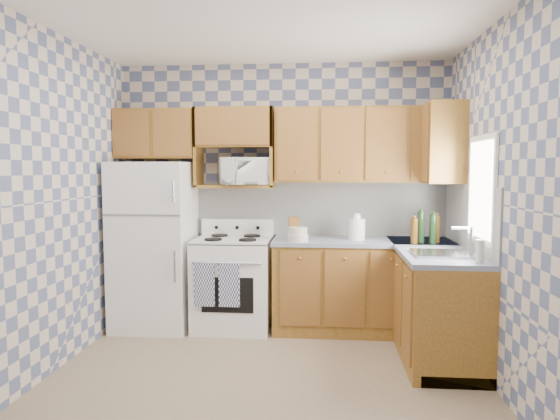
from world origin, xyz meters
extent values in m
plane|color=#7A6750|center=(0.00, 0.00, 0.00)|extent=(3.40, 3.40, 0.00)
cube|color=slate|center=(0.00, 1.60, 1.35)|extent=(3.40, 0.02, 2.70)
cube|color=slate|center=(1.70, 0.00, 1.35)|extent=(0.02, 3.20, 2.70)
cube|color=white|center=(0.40, 1.59, 1.20)|extent=(2.60, 0.02, 0.56)
cube|color=white|center=(1.69, 0.80, 1.20)|extent=(0.02, 1.60, 0.56)
cube|color=white|center=(-1.27, 1.25, 0.84)|extent=(0.75, 0.70, 1.68)
cube|color=white|center=(-0.47, 1.28, 0.45)|extent=(0.76, 0.65, 0.90)
cube|color=silver|center=(-0.47, 1.28, 0.91)|extent=(0.76, 0.65, 0.02)
cube|color=white|center=(-0.47, 1.55, 1.00)|extent=(0.76, 0.08, 0.17)
cube|color=navy|center=(-0.69, 0.93, 0.52)|extent=(0.20, 0.02, 0.42)
cube|color=navy|center=(-0.45, 0.93, 0.52)|extent=(0.20, 0.02, 0.42)
cube|color=brown|center=(0.82, 1.30, 0.44)|extent=(1.75, 0.60, 0.88)
cube|color=brown|center=(1.40, 0.80, 0.44)|extent=(0.60, 1.60, 0.88)
cube|color=slate|center=(0.82, 1.30, 0.90)|extent=(1.77, 0.63, 0.04)
cube|color=slate|center=(1.40, 0.80, 0.90)|extent=(0.63, 1.60, 0.04)
cube|color=brown|center=(0.82, 1.44, 1.85)|extent=(1.75, 0.33, 0.74)
cube|color=brown|center=(-1.29, 1.44, 1.97)|extent=(0.82, 0.33, 0.50)
cube|color=brown|center=(1.53, 1.25, 1.85)|extent=(0.33, 0.70, 0.74)
cube|color=brown|center=(-0.47, 1.44, 1.44)|extent=(0.80, 0.33, 0.03)
imported|color=white|center=(-0.37, 1.38, 1.59)|extent=(0.59, 0.49, 0.28)
cube|color=#B7B7BC|center=(1.40, 0.45, 0.93)|extent=(0.48, 0.40, 0.03)
cube|color=white|center=(1.69, 0.45, 1.45)|extent=(0.02, 0.66, 0.86)
cylinder|color=black|center=(1.34, 1.09, 1.07)|extent=(0.07, 0.07, 0.30)
cylinder|color=black|center=(1.44, 1.04, 1.06)|extent=(0.07, 0.07, 0.28)
cylinder|color=#4D2E0D|center=(1.49, 1.13, 1.05)|extent=(0.07, 0.07, 0.26)
cylinder|color=#4D2E0D|center=(1.27, 1.04, 1.04)|extent=(0.07, 0.07, 0.24)
cube|color=brown|center=(0.14, 1.25, 1.03)|extent=(0.11, 0.11, 0.22)
cylinder|color=white|center=(0.76, 1.27, 1.02)|extent=(0.16, 0.16, 0.21)
cylinder|color=beige|center=(1.59, 0.14, 1.01)|extent=(0.06, 0.06, 0.17)
camera|label=1|loc=(0.44, -3.63, 1.61)|focal=32.00mm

